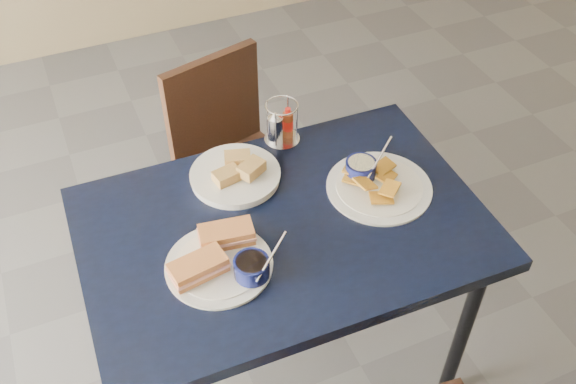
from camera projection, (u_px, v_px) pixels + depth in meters
name	position (u px, v px, depth m)	size (l,w,h in m)	color
dining_table	(284.00, 242.00, 1.79)	(1.10, 0.75, 0.75)	black
chair_far	(234.00, 147.00, 2.40)	(0.47, 0.46, 0.81)	black
sandwich_plate	(222.00, 259.00, 1.61)	(0.30, 0.27, 0.12)	white
plantain_plate	(373.00, 181.00, 1.83)	(0.30, 0.30, 0.12)	white
bread_basket	(236.00, 174.00, 1.85)	(0.26, 0.26, 0.07)	white
condiment_caddy	(280.00, 125.00, 1.95)	(0.11, 0.11, 0.14)	silver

